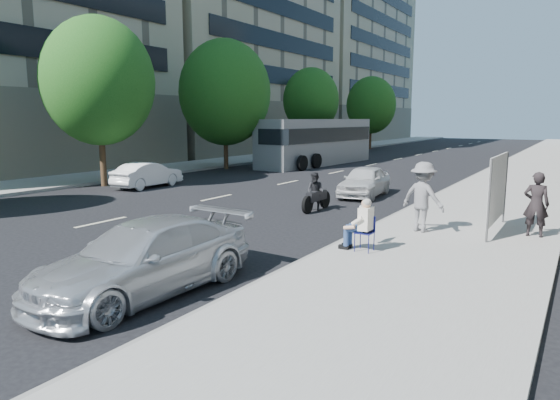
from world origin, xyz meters
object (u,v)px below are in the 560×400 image
Objects in this scene: parked_sedan at (144,258)px; motorcycle at (316,194)px; bus at (317,142)px; jogger at (423,197)px; protest_banner at (497,188)px; pedestrian_woman at (536,204)px; white_sedan_mid at (148,175)px; white_sedan_near at (364,181)px; seated_protester at (361,221)px.

motorcycle is (-1.22, 9.49, -0.06)m from parked_sedan.
bus reaches higher than parked_sedan.
motorcycle is 18.74m from bus.
jogger is 0.16× the size of bus.
protest_banner is at bearing 62.75° from parked_sedan.
pedestrian_woman is 0.37× the size of parked_sedan.
bus is at bearing -49.47° from pedestrian_woman.
parked_sedan is (-3.24, -7.52, -0.45)m from jogger.
protest_banner is 16.43m from white_sedan_mid.
protest_banner is (1.80, 1.10, 0.25)m from jogger.
motorcycle is at bearing -8.38° from jogger.
seated_protester is at bearing -74.11° from white_sedan_near.
jogger is at bearing -50.79° from bus.
jogger is 0.53× the size of white_sedan_mid.
seated_protester is 5.31m from parked_sedan.
pedestrian_woman is 10.46m from parked_sedan.
motorcycle is (-3.77, 4.83, -0.24)m from seated_protester.
seated_protester is 0.35× the size of white_sedan_mid.
pedestrian_woman reaches higher than white_sedan_near.
jogger is at bearing 76.38° from seated_protester.
white_sedan_mid is (-16.27, 2.20, -0.78)m from protest_banner.
white_sedan_mid is 15.42m from bus.
parked_sedan is at bearing 53.24° from pedestrian_woman.
motorcycle is at bearing 127.91° from seated_protester.
jogger is 2.12m from protest_banner.
parked_sedan is at bearing -118.62° from seated_protester.
white_sedan_mid is at bearing -91.18° from bus.
seated_protester is 0.34× the size of white_sedan_near.
parked_sedan reaches higher than white_sedan_near.
protest_banner reaches higher than white_sedan_mid.
white_sedan_mid is at bearing 173.15° from motorcycle.
parked_sedan is at bearing -120.27° from protest_banner.
protest_banner reaches higher than parked_sedan.
bus reaches higher than jogger.
parked_sedan is 9.57m from motorcycle.
seated_protester reaches higher than motorcycle.
jogger is 0.42× the size of parked_sedan.
protest_banner is 0.25× the size of bus.
protest_banner reaches higher than pedestrian_woman.
pedestrian_woman is 17.44m from white_sedan_mid.
protest_banner is 10.01m from parked_sedan.
pedestrian_woman is 7.35m from motorcycle.
bus is (-12.31, 21.48, 0.76)m from seated_protester.
jogger is 14.85m from white_sedan_mid.
jogger is at bearing -148.53° from protest_banner.
jogger is at bearing -61.06° from white_sedan_near.
bus is at bearing 130.19° from protest_banner.
jogger reaches higher than white_sedan_mid.
pedestrian_woman is at bearing -41.83° from white_sedan_near.
protest_banner is 6.36m from motorcycle.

